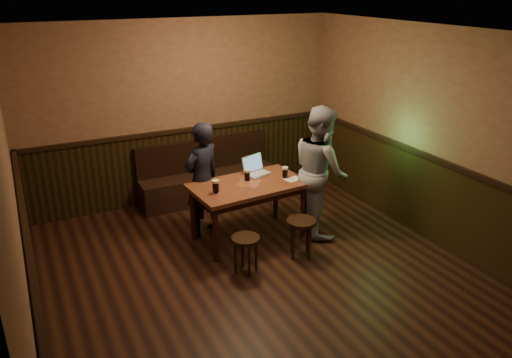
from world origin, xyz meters
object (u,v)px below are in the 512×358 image
object	(u,v)px
stool_left	(246,244)
laptop	(256,169)
pint_left	(216,187)
pint_mid	(247,175)
bench	(208,180)
pint_right	(285,172)
stool_right	(301,227)
person_grey	(320,170)
person_suit	(202,180)
pub_table	(248,191)

from	to	relation	value
stool_left	laptop	xyz separation A→B (m)	(0.65, 1.04, 0.50)
stool_left	pint_left	bearing A→B (deg)	98.69
pint_left	pint_mid	bearing A→B (deg)	19.80
bench	pint_right	distance (m)	1.73
stool_right	person_grey	xyz separation A→B (m)	(0.60, 0.51, 0.49)
pint_left	stool_left	bearing A→B (deg)	-81.31
stool_left	person_suit	distance (m)	1.25
pint_mid	person_suit	size ratio (longest dim) A/B	0.10
stool_right	person_suit	size ratio (longest dim) A/B	0.32
stool_left	pint_left	world-z (taller)	pint_left
laptop	person_grey	bearing A→B (deg)	-50.06
stool_left	stool_right	size ratio (longest dim) A/B	0.92
pint_right	laptop	distance (m)	0.43
pint_mid	laptop	bearing A→B (deg)	41.15
laptop	pub_table	bearing A→B (deg)	-146.82
laptop	person_grey	xyz separation A→B (m)	(0.73, -0.51, 0.03)
pub_table	pint_mid	size ratio (longest dim) A/B	9.84
bench	pint_left	distance (m)	1.78
pint_left	person_grey	distance (m)	1.49
person_grey	pint_right	bearing A→B (deg)	79.31
stool_left	laptop	bearing A→B (deg)	57.83
pint_left	person_grey	size ratio (longest dim) A/B	0.10
laptop	stool_right	bearing A→B (deg)	-97.85
bench	pub_table	xyz separation A→B (m)	(0.00, -1.50, 0.38)
pint_mid	stool_right	bearing A→B (deg)	-66.76
person_suit	bench	bearing A→B (deg)	-135.84
pint_right	person_grey	distance (m)	0.48
person_suit	person_grey	world-z (taller)	person_grey
pub_table	laptop	bearing A→B (deg)	44.17
pub_table	pint_mid	world-z (taller)	pint_mid
bench	pint_right	world-z (taller)	pint_right
laptop	pint_mid	bearing A→B (deg)	-153.99
pint_right	person_suit	xyz separation A→B (m)	(-1.02, 0.46, -0.09)
person_grey	person_suit	bearing A→B (deg)	78.28
pint_mid	pint_right	bearing A→B (deg)	-14.13
bench	person_suit	distance (m)	1.28
pub_table	pint_right	xyz separation A→B (m)	(0.54, -0.04, 0.18)
pub_table	pint_left	size ratio (longest dim) A/B	8.88
stool_left	pint_right	size ratio (longest dim) A/B	2.93
stool_right	person_grey	world-z (taller)	person_grey
stool_left	person_grey	distance (m)	1.57
pint_right	person_grey	world-z (taller)	person_grey
stool_left	stool_right	world-z (taller)	stool_right
bench	person_grey	bearing A→B (deg)	-60.39
stool_right	pint_mid	distance (m)	1.01
pint_mid	laptop	xyz separation A→B (m)	(0.22, 0.19, -0.01)
pint_mid	person_suit	distance (m)	0.62
pint_left	laptop	size ratio (longest dim) A/B	0.43
stool_right	person_suit	distance (m)	1.50
stool_right	pint_left	distance (m)	1.19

